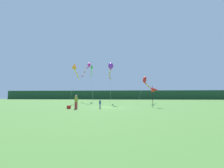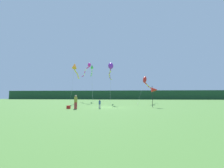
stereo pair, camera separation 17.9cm
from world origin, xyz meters
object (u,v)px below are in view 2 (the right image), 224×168
kite_green (92,68)px  kite_magenta (88,67)px  banner_flag_pole (155,90)px  person_child (100,104)px  kite_purple (111,68)px  kite_red (146,81)px  kite_orange (75,67)px  cooler_box (69,107)px  person_adult (76,101)px

kite_green → kite_magenta: 1.96m
banner_flag_pole → kite_green: 21.13m
kite_green → kite_magenta: bearing=-106.1°
person_child → kite_purple: kite_purple is taller
kite_magenta → kite_red: kite_magenta is taller
kite_red → kite_orange: 15.22m
person_child → cooler_box: bearing=-173.3°
person_adult → cooler_box: 1.40m
kite_orange → cooler_box: bearing=-73.6°
person_child → kite_green: kite_green is taller
kite_green → kite_purple: (5.93, -9.44, -1.85)m
banner_flag_pole → kite_purple: size_ratio=0.34×
banner_flag_pole → kite_green: (-12.98, 15.37, 6.46)m
cooler_box → kite_purple: kite_purple is taller
kite_orange → banner_flag_pole: bearing=-27.2°
person_adult → cooler_box: person_adult is taller
cooler_box → kite_green: (-1.28, 18.40, 8.78)m
kite_magenta → kite_red: bearing=-20.5°
banner_flag_pole → kite_green: kite_green is taller
person_adult → kite_green: 20.56m
cooler_box → kite_orange: bearing=106.4°
kite_green → kite_orange: (-1.84, -7.76, -1.29)m
cooler_box → kite_orange: kite_orange is taller
person_child → kite_magenta: kite_magenta is taller
person_child → banner_flag_pole: bearing=18.4°
kite_green → kite_purple: 11.31m
cooler_box → person_adult: bearing=-20.3°
kite_green → person_child: bearing=-73.6°
person_adult → kite_orange: kite_orange is taller
kite_green → kite_magenta: kite_magenta is taller
kite_magenta → kite_purple: (6.48, -7.56, -1.87)m
kite_magenta → kite_red: (13.60, -5.08, -4.32)m
cooler_box → kite_magenta: bearing=96.3°
kite_red → kite_orange: size_ratio=1.01×
cooler_box → banner_flag_pole: (11.70, 3.03, 2.32)m
cooler_box → kite_purple: (4.65, 8.96, 6.93)m
kite_magenta → cooler_box: bearing=-83.7°
cooler_box → kite_orange: size_ratio=0.05×
kite_purple → kite_orange: size_ratio=1.05×
banner_flag_pole → kite_purple: (-7.04, 5.93, 4.61)m
cooler_box → kite_red: 17.01m
kite_green → kite_purple: size_ratio=1.09×
kite_purple → kite_magenta: bearing=130.6°
person_adult → cooler_box: size_ratio=4.20×
kite_green → kite_purple: kite_green is taller
kite_red → kite_magenta: bearing=159.5°
person_child → kite_red: (7.76, 10.97, 4.02)m
kite_green → kite_red: size_ratio=1.13×
kite_magenta → kite_orange: bearing=-102.5°
cooler_box → kite_orange: (-3.12, 10.65, 7.49)m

